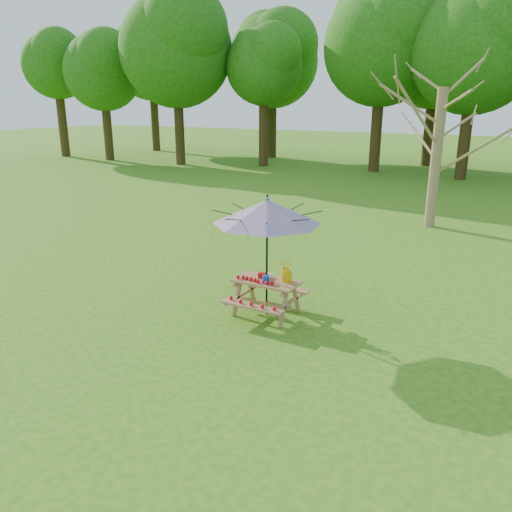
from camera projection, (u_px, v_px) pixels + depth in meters
The scene contains 8 objects.
ground at pixel (39, 361), 7.61m from camera, with size 120.00×120.00×0.00m, color #2D7315.
treeline at pixel (416, 8), 23.51m from camera, with size 60.00×12.00×16.00m, color #1B550E, non-canonical shape.
bare_tree at pixel (450, 23), 14.10m from camera, with size 6.14×6.14×9.75m.
picnic_table at pixel (266, 298), 9.21m from camera, with size 1.20×1.32×0.67m.
patio_umbrella at pixel (267, 212), 8.73m from camera, with size 2.43×2.43×2.25m.
produce_bins at pixel (265, 277), 9.12m from camera, with size 0.30×0.39×0.13m.
tomatoes_row at pixel (255, 280), 9.02m from camera, with size 0.77×0.13×0.07m, color red, non-canonical shape.
flower_bucket at pixel (287, 270), 8.98m from camera, with size 0.28×0.25×0.42m.
Camera 1 is at (6.25, -4.26, 3.79)m, focal length 35.00 mm.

